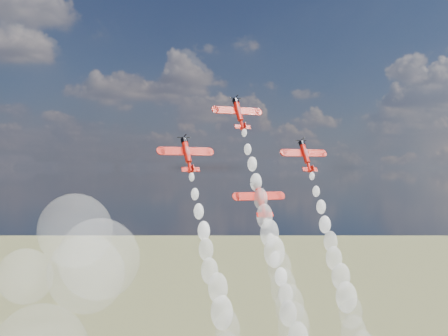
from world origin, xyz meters
The scene contains 6 objects.
plane_lead centered at (4.77, 15.85, 120.63)m, with size 10.78×5.38×7.16m.
plane_left centered at (-9.64, 11.43, 111.56)m, with size 10.78×5.38×7.16m.
plane_right centered at (19.18, 11.43, 111.56)m, with size 10.78×5.38×7.16m.
plane_slot centered at (4.77, 7.01, 102.50)m, with size 10.78×5.38×7.16m.
smoke_trail_lead centered at (4.76, -0.82, 87.08)m, with size 5.25×21.60×39.97m.
smoke_trail_right centered at (18.95, -5.04, 77.59)m, with size 5.23×21.05×40.47m.
Camera 1 is at (-62.42, -100.33, 108.79)m, focal length 50.00 mm.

